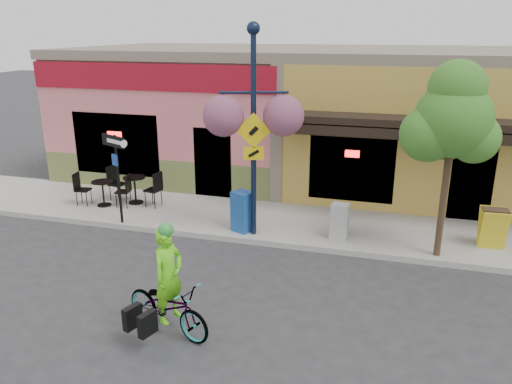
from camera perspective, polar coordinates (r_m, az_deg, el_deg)
ground at (r=11.89m, az=3.06°, el=-7.48°), size 90.00×90.00×0.00m
sidewalk at (r=13.66m, az=4.94°, el=-3.68°), size 24.00×3.00×0.15m
curb at (r=12.35m, az=3.64°, el=-6.10°), size 24.00×0.12×0.15m
building at (r=18.34m, az=8.48°, el=8.92°), size 18.20×8.20×4.50m
bicycle at (r=9.14m, az=-10.04°, el=-12.77°), size 1.96×1.21×0.97m
cyclist_rider at (r=8.94m, az=-9.88°, el=-10.77°), size 0.59×0.73×1.72m
lamp_post at (r=12.04m, az=-0.28°, el=6.63°), size 1.77×1.11×5.17m
one_way_sign at (r=13.63m, az=-15.44°, el=1.36°), size 0.92×0.56×2.40m
cafe_set_left at (r=15.31m, az=-17.10°, el=0.25°), size 1.73×1.04×0.98m
cafe_set_right at (r=15.28m, az=-13.68°, el=0.67°), size 1.90×1.19×1.06m
newspaper_box_blue at (r=12.82m, az=-1.56°, el=-2.22°), size 0.61×0.58×1.05m
newspaper_box_grey at (r=12.53m, az=9.54°, el=-3.33°), size 0.45×0.41×0.90m
street_tree at (r=11.67m, az=21.09°, el=3.26°), size 2.31×2.31×4.47m
sandwich_board at (r=12.95m, az=25.57°, el=-4.05°), size 0.60×0.45×0.98m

